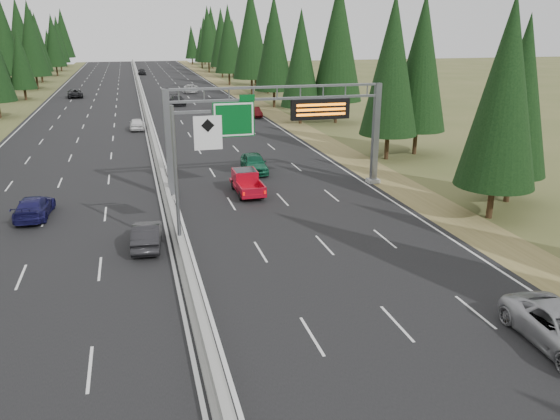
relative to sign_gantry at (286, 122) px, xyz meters
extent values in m
cube|color=black|center=(-8.92, 45.12, -5.23)|extent=(32.00, 260.00, 0.08)
cube|color=olive|center=(8.88, 45.12, -5.24)|extent=(3.60, 260.00, 0.06)
cube|color=#495226|center=(-26.72, 45.12, -5.24)|extent=(3.60, 260.00, 0.06)
cube|color=gray|center=(-8.92, 45.12, -5.04)|extent=(0.70, 260.00, 0.30)
cube|color=gray|center=(-8.92, 45.12, -4.64)|extent=(0.30, 260.00, 0.60)
cube|color=slate|center=(-8.57, 0.12, -1.29)|extent=(0.45, 0.45, 7.80)
cube|color=gray|center=(-8.57, 0.12, -5.04)|extent=(0.90, 0.90, 0.30)
cube|color=slate|center=(7.28, 0.12, -1.29)|extent=(0.45, 0.45, 7.80)
cube|color=gray|center=(7.28, 0.12, -5.04)|extent=(0.90, 0.90, 0.30)
cube|color=slate|center=(-0.64, 0.12, 2.53)|extent=(15.85, 0.35, 0.16)
cube|color=slate|center=(-0.64, 0.12, 1.69)|extent=(15.85, 0.35, 0.16)
cube|color=#054C19|center=(-3.92, -0.13, 0.36)|extent=(3.00, 0.10, 2.50)
cube|color=silver|center=(-3.92, -0.19, 0.36)|extent=(2.85, 0.02, 2.35)
cube|color=#054C19|center=(-2.92, -0.13, 1.86)|extent=(1.10, 0.10, 0.45)
cube|color=black|center=(2.58, -0.18, 0.86)|extent=(4.50, 0.40, 1.50)
cube|color=orange|center=(2.58, -0.40, 1.21)|extent=(3.80, 0.02, 0.18)
cube|color=orange|center=(2.58, -0.40, 0.86)|extent=(3.80, 0.02, 0.18)
cube|color=orange|center=(2.58, -0.40, 0.51)|extent=(3.80, 0.02, 0.18)
cylinder|color=slate|center=(-8.92, -9.88, -1.19)|extent=(0.20, 0.20, 8.00)
cube|color=gray|center=(-8.92, -9.88, -5.09)|extent=(0.50, 0.50, 0.20)
cube|color=slate|center=(-7.92, -9.88, 2.41)|extent=(2.00, 0.15, 0.15)
cube|color=silver|center=(-7.12, -10.00, 1.31)|extent=(1.50, 0.06, 1.80)
cylinder|color=black|center=(11.16, -9.55, -4.16)|extent=(0.40, 0.40, 2.22)
cone|color=black|center=(11.16, -9.55, 2.79)|extent=(5.00, 5.00, 11.68)
cylinder|color=black|center=(14.54, -6.79, -4.24)|extent=(0.40, 0.40, 2.06)
cone|color=black|center=(14.54, -6.79, 2.18)|extent=(4.62, 4.62, 10.79)
cylinder|color=black|center=(12.07, 7.67, -4.08)|extent=(0.40, 0.40, 2.38)
cone|color=black|center=(12.07, 7.67, 3.36)|extent=(5.36, 5.36, 12.50)
cylinder|color=black|center=(15.73, 8.99, -4.07)|extent=(0.40, 0.40, 2.41)
cone|color=black|center=(15.73, 8.99, 3.46)|extent=(5.42, 5.42, 12.64)
cylinder|color=black|center=(10.10, 28.87, -4.14)|extent=(0.40, 0.40, 2.27)
cone|color=black|center=(10.10, 28.87, 2.94)|extent=(5.10, 5.10, 11.89)
cylinder|color=black|center=(14.82, 28.52, -3.84)|extent=(0.40, 0.40, 2.86)
cone|color=black|center=(14.82, 28.52, 5.11)|extent=(6.44, 6.44, 15.03)
cylinder|color=black|center=(10.63, 44.29, -3.94)|extent=(0.40, 0.40, 2.66)
cone|color=black|center=(10.63, 44.29, 4.36)|extent=(5.98, 5.98, 13.95)
cylinder|color=black|center=(14.58, 43.25, -4.24)|extent=(0.40, 0.40, 2.06)
cone|color=black|center=(14.58, 43.25, 2.20)|extent=(4.64, 4.64, 10.82)
cylinder|color=black|center=(10.83, 61.29, -3.75)|extent=(0.40, 0.40, 3.04)
cone|color=black|center=(10.83, 61.29, 5.74)|extent=(6.83, 6.83, 15.95)
cylinder|color=black|center=(14.44, 63.61, -4.25)|extent=(0.40, 0.40, 2.04)
cone|color=black|center=(14.44, 63.61, 2.12)|extent=(4.59, 4.59, 10.70)
cylinder|color=black|center=(10.09, 80.52, -3.95)|extent=(0.40, 0.40, 2.64)
cone|color=black|center=(10.09, 80.52, 4.31)|extent=(5.95, 5.95, 13.87)
cylinder|color=black|center=(15.49, 78.92, -4.33)|extent=(0.40, 0.40, 1.88)
cone|color=black|center=(15.49, 78.92, 1.56)|extent=(4.24, 4.24, 9.89)
cylinder|color=black|center=(11.85, 100.22, -3.95)|extent=(0.40, 0.40, 2.64)
cone|color=black|center=(11.85, 100.22, 4.29)|extent=(5.94, 5.94, 13.85)
cylinder|color=black|center=(14.66, 100.52, -4.15)|extent=(0.40, 0.40, 2.23)
cone|color=black|center=(14.66, 100.52, 2.82)|extent=(5.02, 5.02, 11.72)
cylinder|color=black|center=(10.97, 117.38, -3.86)|extent=(0.40, 0.40, 2.81)
cone|color=black|center=(10.97, 117.38, 4.91)|extent=(6.32, 6.32, 14.75)
cylinder|color=black|center=(14.48, 117.48, -4.29)|extent=(0.40, 0.40, 1.95)
cone|color=black|center=(14.48, 117.48, 1.80)|extent=(4.39, 4.39, 10.23)
cylinder|color=black|center=(11.23, 134.35, -4.30)|extent=(0.40, 0.40, 1.94)
cone|color=black|center=(11.23, 134.35, 1.77)|extent=(4.37, 4.37, 10.20)
cylinder|color=black|center=(14.20, 132.47, -3.83)|extent=(0.40, 0.40, 2.88)
cone|color=black|center=(14.20, 132.47, 5.18)|extent=(6.49, 6.49, 15.13)
cylinder|color=black|center=(10.26, 151.41, -4.26)|extent=(0.40, 0.40, 2.02)
cone|color=black|center=(10.26, 151.41, 2.07)|extent=(4.55, 4.55, 10.62)
cylinder|color=black|center=(14.59, 152.21, -4.03)|extent=(0.40, 0.40, 2.48)
cone|color=black|center=(14.59, 152.21, 3.71)|extent=(5.57, 5.57, 13.00)
cylinder|color=black|center=(-28.18, 64.20, -4.31)|extent=(0.40, 0.40, 1.92)
cone|color=black|center=(-28.18, 64.20, 1.71)|extent=(4.33, 4.33, 10.10)
cylinder|color=black|center=(-32.04, 63.91, -4.20)|extent=(0.40, 0.40, 2.14)
cylinder|color=black|center=(-28.66, 81.86, -3.91)|extent=(0.40, 0.40, 2.72)
cone|color=black|center=(-28.66, 81.86, 4.59)|extent=(6.12, 6.12, 14.28)
cylinder|color=black|center=(-33.72, 82.50, -3.79)|extent=(0.40, 0.40, 2.96)
cone|color=black|center=(-33.72, 82.50, 5.48)|extent=(6.67, 6.67, 15.57)
cylinder|color=black|center=(-29.85, 97.92, -4.06)|extent=(0.40, 0.40, 2.42)
cone|color=black|center=(-29.85, 97.92, 3.49)|extent=(5.44, 5.44, 12.68)
cylinder|color=black|center=(-33.36, 98.22, -3.82)|extent=(0.40, 0.40, 2.90)
cone|color=black|center=(-33.36, 98.22, 5.23)|extent=(6.52, 6.52, 15.21)
cylinder|color=black|center=(-28.47, 115.26, -4.05)|extent=(0.40, 0.40, 2.43)
cone|color=black|center=(-28.47, 115.26, 3.55)|extent=(5.47, 5.47, 12.77)
cylinder|color=black|center=(-32.85, 114.90, -3.95)|extent=(0.40, 0.40, 2.63)
cone|color=black|center=(-32.85, 114.90, 4.27)|extent=(5.92, 5.92, 13.81)
cylinder|color=black|center=(-29.16, 132.58, -4.06)|extent=(0.40, 0.40, 2.41)
cone|color=black|center=(-29.16, 132.58, 3.48)|extent=(5.43, 5.43, 12.66)
cylinder|color=black|center=(-32.13, 134.11, -4.35)|extent=(0.40, 0.40, 1.84)
cone|color=black|center=(-32.13, 134.11, 1.39)|extent=(4.13, 4.13, 9.65)
cylinder|color=black|center=(-29.72, 152.62, -3.86)|extent=(0.40, 0.40, 2.82)
cone|color=black|center=(-29.72, 152.62, 4.94)|extent=(6.33, 6.33, 14.78)
cylinder|color=black|center=(-32.67, 150.71, -4.38)|extent=(0.40, 0.40, 1.78)
cone|color=black|center=(-32.67, 150.71, 1.19)|extent=(4.01, 4.01, 9.36)
cylinder|color=black|center=(-3.83, -1.79, -4.83)|extent=(0.27, 0.72, 0.72)
cylinder|color=black|center=(-2.30, -1.79, -4.83)|extent=(0.27, 0.72, 0.72)
cylinder|color=black|center=(-3.83, 1.17, -4.83)|extent=(0.27, 0.72, 0.72)
cylinder|color=black|center=(-2.30, 1.17, -4.83)|extent=(0.27, 0.72, 0.72)
cube|color=#B30B1E|center=(-3.06, -0.27, -4.70)|extent=(1.80, 5.03, 0.27)
cube|color=#B30B1E|center=(-3.06, 0.54, -4.07)|extent=(1.71, 1.97, 0.99)
cube|color=black|center=(-3.06, 0.54, -3.80)|extent=(1.53, 1.71, 0.49)
cube|color=#B30B1E|center=(-3.92, -1.61, -4.38)|extent=(0.09, 2.15, 0.54)
cube|color=#B30B1E|center=(-2.21, -1.61, -4.38)|extent=(0.09, 2.15, 0.54)
cube|color=#B30B1E|center=(-3.06, -2.69, -4.38)|extent=(1.80, 0.09, 0.54)
imported|color=#166040|center=(-1.18, 5.83, -4.38)|extent=(2.11, 4.82, 1.62)
imported|color=#500B0F|center=(5.58, 35.66, -4.53)|extent=(1.47, 4.01, 1.31)
imported|color=black|center=(-3.66, 50.72, -4.45)|extent=(2.48, 5.23, 1.47)
imported|color=white|center=(0.29, 67.62, -4.45)|extent=(2.86, 5.48, 1.47)
imported|color=black|center=(-7.42, 113.21, -4.38)|extent=(2.02, 4.77, 1.61)
imported|color=black|center=(-10.66, -8.98, -4.48)|extent=(1.88, 4.42, 1.42)
imported|color=#17154C|center=(-17.56, -1.88, -4.48)|extent=(2.25, 4.97, 1.41)
imported|color=white|center=(-10.42, 29.43, -4.48)|extent=(1.75, 4.21, 1.42)
imported|color=black|center=(-20.29, 65.64, -4.43)|extent=(3.02, 5.68, 1.52)
camera|label=1|loc=(-10.93, -38.56, 6.59)|focal=35.00mm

